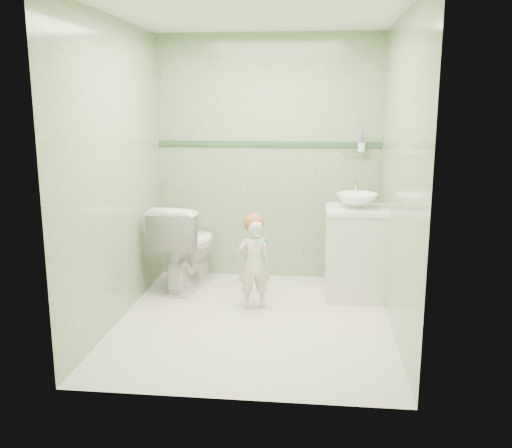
# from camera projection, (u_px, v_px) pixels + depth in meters

# --- Properties ---
(ground) EXTENTS (2.50, 2.50, 0.00)m
(ground) POSITION_uv_depth(u_px,v_px,m) (254.00, 321.00, 4.62)
(ground) COLOR beige
(ground) RESTS_ON ground
(room_shell) EXTENTS (2.50, 2.54, 2.40)m
(room_shell) POSITION_uv_depth(u_px,v_px,m) (254.00, 175.00, 4.36)
(room_shell) COLOR gray
(room_shell) RESTS_ON ground
(trim_stripe) EXTENTS (2.20, 0.02, 0.05)m
(trim_stripe) POSITION_uv_depth(u_px,v_px,m) (268.00, 144.00, 5.53)
(trim_stripe) COLOR #335234
(trim_stripe) RESTS_ON room_shell
(vanity) EXTENTS (0.52, 0.50, 0.80)m
(vanity) POSITION_uv_depth(u_px,v_px,m) (355.00, 254.00, 5.12)
(vanity) COLOR silver
(vanity) RESTS_ON ground
(counter) EXTENTS (0.54, 0.52, 0.04)m
(counter) POSITION_uv_depth(u_px,v_px,m) (356.00, 210.00, 5.04)
(counter) COLOR white
(counter) RESTS_ON vanity
(basin) EXTENTS (0.37, 0.37, 0.13)m
(basin) POSITION_uv_depth(u_px,v_px,m) (357.00, 201.00, 5.02)
(basin) COLOR white
(basin) RESTS_ON counter
(faucet) EXTENTS (0.03, 0.13, 0.18)m
(faucet) POSITION_uv_depth(u_px,v_px,m) (356.00, 189.00, 5.18)
(faucet) COLOR silver
(faucet) RESTS_ON counter
(cup_holder) EXTENTS (0.26, 0.07, 0.21)m
(cup_holder) POSITION_uv_depth(u_px,v_px,m) (361.00, 147.00, 5.39)
(cup_holder) COLOR silver
(cup_holder) RESTS_ON room_shell
(toilet) EXTENTS (0.59, 0.87, 0.82)m
(toilet) POSITION_uv_depth(u_px,v_px,m) (186.00, 246.00, 5.39)
(toilet) COLOR white
(toilet) RESTS_ON ground
(toddler) EXTENTS (0.33, 0.26, 0.78)m
(toddler) POSITION_uv_depth(u_px,v_px,m) (254.00, 264.00, 4.83)
(toddler) COLOR beige
(toddler) RESTS_ON ground
(hair_cap) EXTENTS (0.17, 0.17, 0.17)m
(hair_cap) POSITION_uv_depth(u_px,v_px,m) (254.00, 223.00, 4.78)
(hair_cap) COLOR #9F4E32
(hair_cap) RESTS_ON toddler
(teal_toothbrush) EXTENTS (0.10, 0.14, 0.08)m
(teal_toothbrush) POSITION_uv_depth(u_px,v_px,m) (265.00, 241.00, 4.67)
(teal_toothbrush) COLOR #059C90
(teal_toothbrush) RESTS_ON toddler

